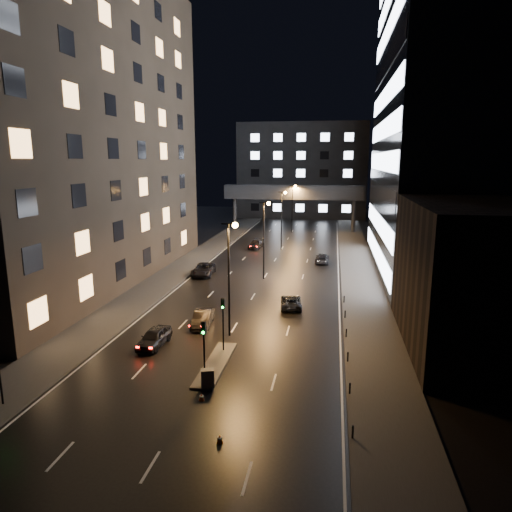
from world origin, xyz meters
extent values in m
plane|color=black|center=(0.00, 40.00, 0.00)|extent=(160.00, 160.00, 0.00)
cube|color=#383533|center=(-12.50, 35.00, 0.07)|extent=(5.00, 110.00, 0.15)
cube|color=#383533|center=(12.50, 35.00, 0.07)|extent=(5.00, 110.00, 0.15)
cube|color=#2D2319|center=(-22.50, 24.00, 20.00)|extent=(15.00, 48.00, 40.00)
cube|color=black|center=(20.00, 9.00, 6.00)|extent=(10.00, 18.00, 12.00)
cube|color=black|center=(25.00, 36.00, 22.50)|extent=(20.00, 36.00, 45.00)
cube|color=#333335|center=(0.00, 98.00, 12.50)|extent=(34.00, 14.00, 25.00)
cube|color=#333335|center=(0.00, 70.00, 8.50)|extent=(30.00, 3.00, 3.00)
cylinder|color=#333335|center=(-13.00, 70.00, 3.50)|extent=(0.80, 0.80, 7.00)
cylinder|color=#333335|center=(13.00, 70.00, 3.50)|extent=(0.80, 0.80, 7.00)
cube|color=#383533|center=(0.30, 2.00, 0.07)|extent=(1.60, 8.00, 0.15)
cylinder|color=black|center=(0.30, 4.50, 1.90)|extent=(0.12, 0.12, 3.50)
cube|color=black|center=(0.30, 4.50, 4.10)|extent=(0.28, 0.22, 0.90)
sphere|color=#0CFF33|center=(0.30, 4.36, 3.82)|extent=(0.18, 0.18, 0.18)
cylinder|color=black|center=(0.30, -1.00, 1.90)|extent=(0.12, 0.12, 3.50)
cube|color=black|center=(0.30, -1.00, 4.10)|extent=(0.28, 0.22, 0.90)
sphere|color=#0CFF33|center=(0.30, -1.14, 3.82)|extent=(0.18, 0.18, 0.18)
cylinder|color=black|center=(-11.50, -6.00, 1.75)|extent=(0.12, 0.12, 3.50)
cylinder|color=black|center=(10.20, -6.00, 0.45)|extent=(0.12, 0.12, 0.90)
cylinder|color=black|center=(10.20, -1.00, 0.45)|extent=(0.12, 0.12, 0.90)
cylinder|color=black|center=(10.20, 4.00, 0.45)|extent=(0.12, 0.12, 0.90)
cylinder|color=black|center=(10.20, 9.00, 0.45)|extent=(0.12, 0.12, 0.90)
cylinder|color=black|center=(10.20, 14.00, 0.45)|extent=(0.12, 0.12, 0.90)
cylinder|color=black|center=(10.20, 19.00, 0.45)|extent=(0.12, 0.12, 0.90)
cylinder|color=black|center=(0.00, 8.00, 5.00)|extent=(0.18, 0.18, 10.00)
cylinder|color=black|center=(0.00, 8.00, 10.00)|extent=(1.20, 0.12, 0.12)
sphere|color=#FF9E38|center=(0.60, 8.00, 9.90)|extent=(0.50, 0.50, 0.50)
cylinder|color=black|center=(0.00, 28.00, 5.00)|extent=(0.18, 0.18, 10.00)
cylinder|color=black|center=(0.00, 28.00, 10.00)|extent=(1.20, 0.12, 0.12)
sphere|color=#FF9E38|center=(0.60, 28.00, 9.90)|extent=(0.50, 0.50, 0.50)
cylinder|color=black|center=(0.00, 48.00, 5.00)|extent=(0.18, 0.18, 10.00)
cylinder|color=black|center=(0.00, 48.00, 10.00)|extent=(1.20, 0.12, 0.12)
sphere|color=#FF9E38|center=(0.60, 48.00, 9.90)|extent=(0.50, 0.50, 0.50)
cylinder|color=black|center=(0.00, 68.00, 5.00)|extent=(0.18, 0.18, 10.00)
cylinder|color=black|center=(0.00, 68.00, 10.00)|extent=(1.20, 0.12, 0.12)
sphere|color=#FF9E38|center=(0.60, 68.00, 9.90)|extent=(0.50, 0.50, 0.50)
imported|color=black|center=(-5.70, 4.70, 0.75)|extent=(1.99, 4.48, 1.50)
imported|color=black|center=(-3.02, 9.95, 0.74)|extent=(2.01, 4.63, 1.48)
imported|color=black|center=(-8.35, 28.69, 0.78)|extent=(3.02, 5.82, 1.57)
imported|color=black|center=(-4.61, 48.77, 0.71)|extent=(2.31, 5.00, 1.42)
imported|color=black|center=(4.65, 16.75, 0.64)|extent=(2.64, 4.82, 1.28)
imported|color=black|center=(7.30, 39.18, 0.70)|extent=(2.11, 4.91, 1.41)
cube|color=#444446|center=(0.70, -1.70, 0.78)|extent=(1.01, 0.80, 1.27)
cone|color=#DD490B|center=(0.71, -3.22, 0.24)|extent=(0.41, 0.41, 0.47)
cone|color=orange|center=(3.00, -7.47, 0.26)|extent=(0.39, 0.39, 0.53)
camera|label=1|loc=(8.72, -29.25, 15.25)|focal=32.00mm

